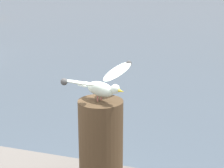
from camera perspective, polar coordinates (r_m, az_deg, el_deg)
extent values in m
cylinder|color=#4C3823|center=(2.84, -1.61, -9.67)|extent=(0.31, 0.31, 0.76)
cylinder|color=#C66660|center=(2.69, -2.09, -2.15)|extent=(0.01, 0.01, 0.04)
cylinder|color=#C66660|center=(2.71, -1.57, -1.97)|extent=(0.01, 0.01, 0.04)
ellipsoid|color=silver|center=(2.67, -1.69, -0.73)|extent=(0.25, 0.17, 0.10)
sphere|color=silver|center=(2.58, 0.46, -0.73)|extent=(0.06, 0.06, 0.06)
cone|color=yellow|center=(2.55, 1.39, -1.06)|extent=(0.05, 0.04, 0.02)
cube|color=silver|center=(2.77, -3.88, -0.04)|extent=(0.10, 0.10, 0.01)
ellipsoid|color=silver|center=(2.53, -4.77, 0.20)|extent=(0.22, 0.30, 0.11)
sphere|color=#3C3C3C|center=(2.43, -6.95, 0.33)|extent=(0.04, 0.04, 0.04)
ellipsoid|color=silver|center=(2.79, 0.77, 1.83)|extent=(0.22, 0.30, 0.11)
sphere|color=#3C3C3C|center=(2.88, 2.44, 2.97)|extent=(0.04, 0.04, 0.04)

